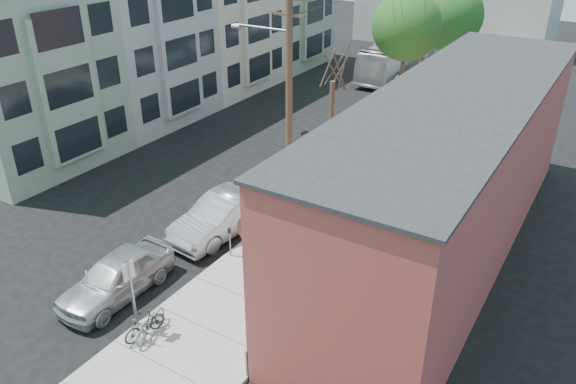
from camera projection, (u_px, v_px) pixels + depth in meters
The scene contains 26 objects.
ground at pixel (190, 240), 23.34m from camera, with size 120.00×120.00×0.00m, color black.
sidewalk at pixel (389, 167), 29.62m from camera, with size 4.50×58.00×0.15m, color #A19F95.
cafe_building at pixel (450, 174), 21.39m from camera, with size 6.60×20.20×6.61m.
apartment_row at pixel (186, 37), 37.36m from camera, with size 6.30×32.00×9.00m.
sign_post at pixel (132, 290), 17.41m from camera, with size 0.07×0.45×2.80m.
parking_meter_near at pixel (230, 238), 21.71m from camera, with size 0.14×0.14×1.24m.
parking_meter_far at pixel (332, 161), 28.12m from camera, with size 0.14×0.14×1.24m.
utility_pole_near at pixel (288, 100), 22.65m from camera, with size 3.57×0.28×10.00m.
utility_pole_far at pixel (424, 32), 34.69m from camera, with size 1.80×0.28×10.00m.
tree_bare at pixel (331, 137), 26.02m from camera, with size 0.24×0.24×5.33m.
tree_leafy_mid at pixel (406, 26), 30.86m from camera, with size 3.81×3.81×8.19m.
tree_leafy_far at pixel (448, 16), 37.00m from camera, with size 4.52×4.52×7.90m.
patio_chair_a at pixel (293, 305), 18.70m from camera, with size 0.50×0.50×0.88m, color #0F3716, non-canonical shape.
patio_chair_b at pixel (297, 301), 18.90m from camera, with size 0.50×0.50×0.88m, color #0F3716, non-canonical shape.
patron_grey at pixel (317, 239), 21.42m from camera, with size 0.68×0.45×1.86m, color slate.
patron_green at pixel (326, 251), 20.74m from camera, with size 0.88×0.69×1.81m, color #2A694E.
cyclist at pixel (271, 251), 20.85m from camera, with size 1.08×0.62×1.67m, color maroon.
cyclist_bike at pixel (271, 260), 21.03m from camera, with size 0.59×1.69×0.89m, color black.
parked_bike_a at pixel (145, 325), 17.81m from camera, with size 0.43×1.52×0.91m, color black.
parked_bike_b at pixel (150, 323), 17.90m from camera, with size 0.59×1.68×0.88m, color slate.
car_0 at pixel (116, 276), 19.80m from camera, with size 1.85×4.60×1.57m, color #B0B4B8.
car_1 at pixel (223, 215), 23.55m from camera, with size 1.80×5.16×1.70m, color #A5A6AD.
car_2 at pixel (293, 165), 28.17m from camera, with size 2.21×5.45×1.58m, color black.
car_3 at pixel (355, 125), 33.22m from camera, with size 2.51×5.44×1.51m, color gray.
car_4 at pixel (391, 101), 37.31m from camera, with size 1.53×4.38×1.44m, color #AFB4B7.
bus at pixel (397, 57), 44.67m from camera, with size 2.50×10.69×2.98m, color silver.
Camera 1 is at (13.87, -14.67, 12.57)m, focal length 35.00 mm.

